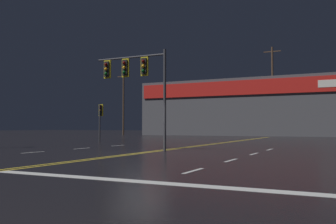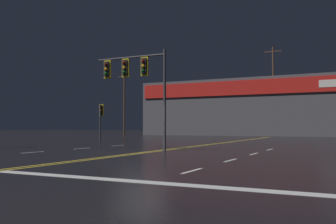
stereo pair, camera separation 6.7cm
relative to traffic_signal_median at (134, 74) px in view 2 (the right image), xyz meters
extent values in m
plane|color=black|center=(1.43, -1.77, -4.00)|extent=(200.00, 200.00, 0.00)
cube|color=gold|center=(1.28, -1.77, -3.99)|extent=(0.12, 60.00, 0.01)
cube|color=gold|center=(1.58, -1.77, -3.99)|extent=(0.12, 60.00, 0.01)
cube|color=silver|center=(-3.39, -3.57, -3.99)|extent=(0.12, 1.40, 0.01)
cube|color=silver|center=(-3.39, 0.03, -3.99)|extent=(0.12, 1.40, 0.01)
cube|color=silver|center=(-3.39, 3.63, -3.99)|extent=(0.12, 1.40, 0.01)
cube|color=silver|center=(6.25, -7.17, -3.99)|extent=(0.12, 1.40, 0.01)
cube|color=silver|center=(6.25, -3.57, -3.99)|extent=(0.12, 1.40, 0.01)
cube|color=silver|center=(6.25, 0.03, -3.99)|extent=(0.12, 1.40, 0.01)
cube|color=silver|center=(6.25, 3.63, -3.99)|extent=(0.12, 1.40, 0.01)
cube|color=silver|center=(6.25, -9.55, -3.99)|extent=(9.26, 0.40, 0.01)
cylinder|color=#38383D|center=(1.79, 0.02, -1.43)|extent=(0.14, 0.14, 5.13)
cylinder|color=#38383D|center=(-0.24, 0.02, 0.88)|extent=(4.06, 0.10, 0.10)
cube|color=black|center=(0.63, 0.02, 0.34)|extent=(0.28, 0.24, 0.84)
cube|color=gold|center=(0.63, 0.02, 0.34)|extent=(0.42, 0.08, 0.99)
sphere|color=#500705|center=(0.63, -0.14, 0.59)|extent=(0.17, 0.17, 0.17)
sphere|color=orange|center=(0.63, -0.14, 0.34)|extent=(0.17, 0.17, 0.17)
sphere|color=#084513|center=(0.63, -0.14, 0.09)|extent=(0.17, 0.17, 0.17)
cube|color=black|center=(-0.53, 0.02, 0.34)|extent=(0.28, 0.24, 0.84)
cube|color=gold|center=(-0.53, 0.02, 0.34)|extent=(0.42, 0.08, 0.99)
sphere|color=#500705|center=(-0.53, -0.14, 0.59)|extent=(0.17, 0.17, 0.17)
sphere|color=orange|center=(-0.53, -0.14, 0.34)|extent=(0.17, 0.17, 0.17)
sphere|color=#084513|center=(-0.53, -0.14, 0.09)|extent=(0.17, 0.17, 0.17)
cube|color=black|center=(-1.69, 0.02, 0.34)|extent=(0.28, 0.24, 0.84)
cube|color=gold|center=(-1.69, 0.02, 0.34)|extent=(0.42, 0.08, 0.99)
sphere|color=#500705|center=(-1.69, -0.14, 0.59)|extent=(0.17, 0.17, 0.17)
sphere|color=orange|center=(-1.69, -0.14, 0.34)|extent=(0.17, 0.17, 0.17)
sphere|color=#084513|center=(-1.69, -0.14, 0.09)|extent=(0.17, 0.17, 0.17)
cylinder|color=#38383D|center=(-8.66, 8.79, -2.46)|extent=(0.13, 0.13, 3.08)
cube|color=black|center=(-8.66, 8.97, -1.39)|extent=(0.28, 0.24, 0.84)
cube|color=gold|center=(-8.66, 8.97, -1.39)|extent=(0.42, 0.08, 0.99)
sphere|color=#500705|center=(-8.66, 8.81, -1.13)|extent=(0.17, 0.17, 0.17)
sphere|color=orange|center=(-8.66, 8.81, -1.39)|extent=(0.17, 0.17, 0.17)
sphere|color=#084513|center=(-8.66, 8.81, -1.64)|extent=(0.17, 0.17, 0.17)
cube|color=#4C4C51|center=(1.43, 37.34, -0.08)|extent=(39.16, 10.00, 7.83)
cube|color=red|center=(1.43, 32.24, 2.47)|extent=(38.38, 0.20, 1.96)
cube|color=white|center=(8.28, 32.19, 2.47)|extent=(3.20, 0.16, 0.90)
cylinder|color=#4C3828|center=(-21.69, 32.63, 0.87)|extent=(0.26, 0.26, 9.73)
cube|color=#4C3828|center=(-21.69, 32.63, 5.13)|extent=(2.20, 0.12, 0.12)
cylinder|color=#4C3828|center=(1.16, 32.63, 1.82)|extent=(0.26, 0.26, 11.63)
cube|color=#4C3828|center=(1.16, 32.63, 7.03)|extent=(2.20, 0.12, 0.12)
camera|label=1|loc=(10.14, -16.72, -2.79)|focal=40.00mm
camera|label=2|loc=(10.20, -16.70, -2.79)|focal=40.00mm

